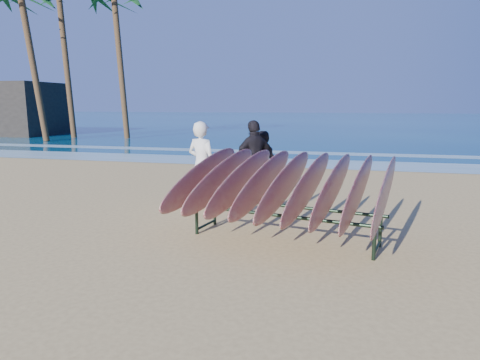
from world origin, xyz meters
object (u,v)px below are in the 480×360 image
(palm_left, at_px, (28,2))
(palm_mid, at_px, (118,3))
(person_dark_b, at_px, (254,160))
(person_white, at_px, (202,165))
(person_dark_a, at_px, (264,162))
(building, at_px, (1,109))
(surfboard_rack, at_px, (285,185))

(palm_left, relative_size, palm_mid, 0.95)
(person_dark_b, distance_m, palm_left, 20.56)
(person_white, height_order, palm_mid, palm_mid)
(person_dark_a, relative_size, person_dark_b, 0.84)
(person_dark_a, distance_m, person_dark_b, 0.69)
(person_white, xyz_separation_m, person_dark_a, (1.04, 1.75, -0.15))
(building, xyz_separation_m, palm_left, (6.98, -4.81, 5.94))
(surfboard_rack, relative_size, person_dark_b, 1.97)
(palm_mid, bearing_deg, person_dark_a, -50.55)
(person_dark_a, xyz_separation_m, building, (-22.48, 15.92, 1.07))
(palm_left, bearing_deg, person_dark_b, -37.43)
(person_dark_b, height_order, palm_mid, palm_mid)
(person_white, relative_size, palm_mid, 0.20)
(palm_left, height_order, palm_mid, palm_mid)
(person_dark_a, height_order, person_dark_b, person_dark_b)
(building, bearing_deg, palm_left, -34.56)
(person_white, relative_size, person_dark_b, 1.00)
(surfboard_rack, height_order, person_dark_a, person_dark_a)
(person_dark_a, bearing_deg, person_white, -120.43)
(person_dark_b, height_order, building, building)
(person_dark_a, relative_size, palm_mid, 0.17)
(person_dark_b, bearing_deg, surfboard_rack, 68.50)
(palm_mid, bearing_deg, building, 171.82)
(surfboard_rack, relative_size, building, 0.44)
(building, distance_m, palm_mid, 12.50)
(person_dark_b, bearing_deg, palm_left, -79.85)
(building, xyz_separation_m, palm_mid, (10.64, -1.53, 6.37))
(surfboard_rack, height_order, palm_mid, palm_mid)
(palm_left, bearing_deg, person_dark_a, -35.64)
(person_white, bearing_deg, person_dark_a, -102.99)
(person_dark_b, height_order, palm_left, palm_left)
(person_white, relative_size, palm_left, 0.22)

